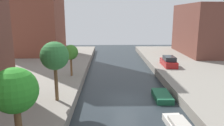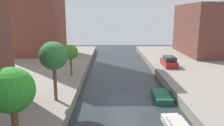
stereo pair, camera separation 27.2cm
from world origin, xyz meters
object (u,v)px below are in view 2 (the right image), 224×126
street_tree_2 (54,56)px  moored_boat_right_3 (161,96)px  street_tree_1 (12,91)px  parked_car (169,62)px  street_tree_3 (71,52)px  low_block_right (209,29)px

street_tree_2 → moored_boat_right_3: 11.62m
street_tree_1 → parked_car: bearing=57.2°
street_tree_3 → street_tree_1: bearing=-90.0°
low_block_right → street_tree_3: 29.21m
street_tree_2 → street_tree_3: street_tree_2 is taller
low_block_right → parked_car: bearing=-134.9°
street_tree_1 → street_tree_2: 8.29m
street_tree_1 → low_block_right: bearing=52.7°
street_tree_1 → street_tree_2: size_ratio=0.95×
street_tree_3 → parked_car: size_ratio=0.87×
street_tree_2 → parked_car: street_tree_2 is taller
parked_car → moored_boat_right_3: size_ratio=1.26×
low_block_right → parked_car: 15.65m
street_tree_3 → parked_car: 14.97m
street_tree_3 → moored_boat_right_3: 12.26m
street_tree_2 → street_tree_3: (0.00, 8.14, -1.06)m
parked_car → moored_boat_right_3: 11.33m
street_tree_3 → low_block_right: bearing=32.7°
parked_car → moored_boat_right_3: parked_car is taller
moored_boat_right_3 → parked_car: bearing=71.3°
low_block_right → street_tree_1: 40.48m
low_block_right → moored_boat_right_3: (-14.24, -21.34, -5.54)m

